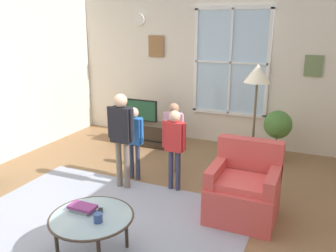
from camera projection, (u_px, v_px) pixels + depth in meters
ground_plane at (119, 221)px, 4.06m from camera, size 5.85×6.92×0.02m
back_wall at (210, 65)px, 6.47m from camera, size 5.25×0.17×2.86m
area_rug at (100, 226)px, 3.93m from camera, size 3.13×2.38×0.01m
tv_stand at (142, 133)px, 6.61m from camera, size 1.13×0.43×0.41m
television at (141, 111)px, 6.49m from camera, size 0.62×0.08×0.42m
armchair at (244, 190)px, 4.06m from camera, size 0.76×0.74×0.87m
coffee_table at (92, 218)px, 3.34m from camera, size 0.81×0.81×0.43m
book_stack at (83, 208)px, 3.42m from camera, size 0.27×0.14×0.06m
cup at (98, 218)px, 3.22m from camera, size 0.08×0.08×0.09m
remote_near_books at (100, 212)px, 3.38m from camera, size 0.10×0.14×0.02m
person_pink_shirt at (174, 129)px, 5.20m from camera, size 0.32×0.15×1.06m
person_blue_shirt at (134, 135)px, 4.95m from camera, size 0.32×0.15×1.06m
person_red_shirt at (175, 141)px, 4.62m from camera, size 0.33×0.15×1.10m
person_black_shirt at (122, 130)px, 4.66m from camera, size 0.39×0.18×1.30m
potted_plant_by_window at (277, 130)px, 5.67m from camera, size 0.45×0.45×0.84m
floor_lamp at (257, 87)px, 4.25m from camera, size 0.32×0.32×1.71m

